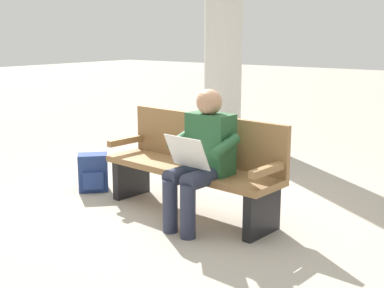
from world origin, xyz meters
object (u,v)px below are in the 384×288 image
(bench_near, at_px, (195,164))
(person_seated, at_px, (202,155))
(support_pillar, at_px, (224,13))
(backpack, at_px, (93,173))

(bench_near, xyz_separation_m, person_seated, (-0.26, 0.26, 0.17))
(person_seated, bearing_deg, support_pillar, -53.96)
(person_seated, distance_m, support_pillar, 4.30)
(bench_near, height_order, support_pillar, support_pillar)
(backpack, bearing_deg, bench_near, -174.37)
(person_seated, bearing_deg, backpack, -0.29)
(bench_near, xyz_separation_m, backpack, (1.24, 0.12, -0.27))
(bench_near, bearing_deg, support_pillar, -55.38)
(bench_near, height_order, backpack, bench_near)
(person_seated, distance_m, backpack, 1.58)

